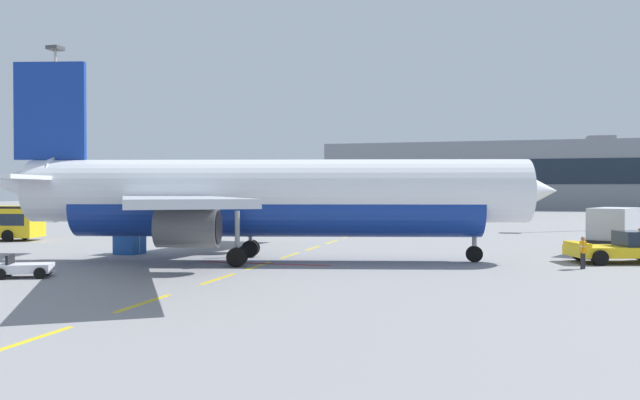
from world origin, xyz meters
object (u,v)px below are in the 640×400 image
airliner_foreground (267,197)px  apron_light_mast_near (56,113)px  uld_cargo_container (130,242)px  ground_crew_worker (583,250)px  pushback_tug (625,248)px  fuel_service_truck (617,229)px

airliner_foreground → apron_light_mast_near: bearing=139.1°
uld_cargo_container → airliner_foreground: bearing=-10.3°
apron_light_mast_near → airliner_foreground: bearing=-40.9°
ground_crew_worker → pushback_tug: bearing=53.5°
pushback_tug → fuel_service_truck: bearing=83.9°
pushback_tug → apron_light_mast_near: 74.52m
pushback_tug → ground_crew_worker: (-2.87, -3.87, 0.13)m
ground_crew_worker → uld_cargo_container: 28.67m
airliner_foreground → ground_crew_worker: 18.28m
fuel_service_truck → ground_crew_worker: size_ratio=4.13×
pushback_tug → airliner_foreground: bearing=-167.2°
airliner_foreground → uld_cargo_container: size_ratio=20.02×
fuel_service_truck → apron_light_mast_near: apron_light_mast_near is taller
airliner_foreground → fuel_service_truck: airliner_foreground is taller
fuel_service_truck → ground_crew_worker: bearing=-109.1°
airliner_foreground → ground_crew_worker: bearing=2.8°
airliner_foreground → apron_light_mast_near: 59.46m
airliner_foreground → ground_crew_worker: size_ratio=19.33×
uld_cargo_container → apron_light_mast_near: apron_light_mast_near is taller
fuel_service_truck → uld_cargo_container: 33.49m
ground_crew_worker → uld_cargo_container: bearing=177.9°
fuel_service_truck → uld_cargo_container: (-32.19, -9.19, -0.85)m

